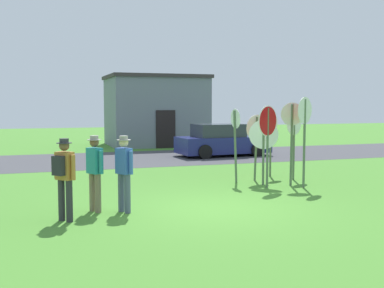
% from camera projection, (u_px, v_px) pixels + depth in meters
% --- Properties ---
extents(ground_plane, '(80.00, 80.00, 0.00)m').
position_uv_depth(ground_plane, '(216.00, 209.00, 11.20)').
color(ground_plane, '#47842D').
extents(street_asphalt, '(60.00, 6.40, 0.01)m').
position_uv_depth(street_asphalt, '(128.00, 159.00, 21.33)').
color(street_asphalt, '#424247').
rests_on(street_asphalt, ground).
extents(building_background, '(5.67, 4.62, 4.11)m').
position_uv_depth(building_background, '(156.00, 110.00, 28.41)').
color(building_background, slate).
rests_on(building_background, ground).
extents(parked_car_on_street, '(4.41, 2.23, 1.51)m').
position_uv_depth(parked_car_on_street, '(222.00, 141.00, 22.52)').
color(parked_car_on_street, navy).
rests_on(parked_car_on_street, ground).
extents(stop_sign_tallest, '(0.68, 0.38, 2.64)m').
position_uv_depth(stop_sign_tallest, '(305.00, 126.00, 13.80)').
color(stop_sign_tallest, '#51664C').
rests_on(stop_sign_tallest, ground).
extents(stop_sign_rear_right, '(0.74, 0.51, 1.97)m').
position_uv_depth(stop_sign_rear_right, '(264.00, 141.00, 14.40)').
color(stop_sign_rear_right, '#51664C').
rests_on(stop_sign_rear_right, ground).
extents(stop_sign_leaning_right, '(0.80, 0.43, 2.40)m').
position_uv_depth(stop_sign_leaning_right, '(268.00, 131.00, 13.85)').
color(stop_sign_leaning_right, '#51664C').
rests_on(stop_sign_leaning_right, ground).
extents(stop_sign_rear_left, '(0.16, 0.61, 2.30)m').
position_uv_depth(stop_sign_rear_left, '(235.00, 134.00, 14.75)').
color(stop_sign_rear_left, '#51664C').
rests_on(stop_sign_rear_left, ground).
extents(stop_sign_nearest, '(0.72, 0.33, 2.22)m').
position_uv_depth(stop_sign_nearest, '(294.00, 133.00, 15.37)').
color(stop_sign_nearest, '#51664C').
rests_on(stop_sign_nearest, ground).
extents(stop_sign_far_back, '(0.80, 0.30, 2.11)m').
position_uv_depth(stop_sign_far_back, '(256.00, 136.00, 15.16)').
color(stop_sign_far_back, '#51664C').
rests_on(stop_sign_far_back, ground).
extents(stop_sign_low_front, '(0.62, 0.23, 2.14)m').
position_uv_depth(stop_sign_low_front, '(271.00, 134.00, 16.05)').
color(stop_sign_low_front, '#51664C').
rests_on(stop_sign_low_front, ground).
extents(stop_sign_center_cluster, '(0.67, 0.17, 2.49)m').
position_uv_depth(stop_sign_center_cluster, '(292.00, 130.00, 14.18)').
color(stop_sign_center_cluster, '#51664C').
rests_on(stop_sign_center_cluster, ground).
extents(person_holding_notes, '(0.37, 0.51, 1.74)m').
position_uv_depth(person_holding_notes, '(124.00, 169.00, 10.74)').
color(person_holding_notes, '#4C5670').
rests_on(person_holding_notes, ground).
extents(person_with_sunhat, '(0.36, 0.51, 1.74)m').
position_uv_depth(person_with_sunhat, '(95.00, 169.00, 10.80)').
color(person_with_sunhat, '#7A6B56').
rests_on(person_with_sunhat, ground).
extents(person_in_blue, '(0.47, 0.48, 1.74)m').
position_uv_depth(person_in_blue, '(64.00, 174.00, 9.89)').
color(person_in_blue, '#2D2D33').
rests_on(person_in_blue, ground).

